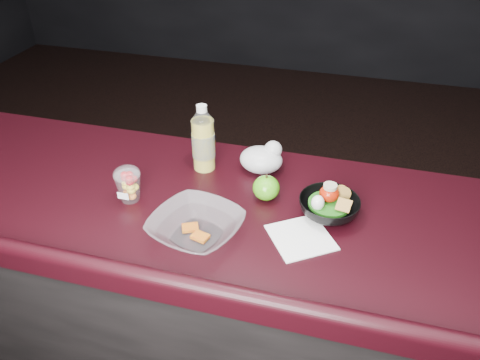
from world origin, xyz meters
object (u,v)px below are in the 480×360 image
lemonade_bottle (203,143)px  snack_bowl (329,205)px  takeout_bowl (196,227)px  green_apple (266,188)px  fruit_cup (128,183)px

lemonade_bottle → snack_bowl: lemonade_bottle is taller
takeout_bowl → green_apple: bearing=55.9°
fruit_cup → snack_bowl: fruit_cup is taller
fruit_cup → green_apple: 0.42m
fruit_cup → green_apple: size_ratio=1.34×
snack_bowl → takeout_bowl: size_ratio=0.68×
green_apple → snack_bowl: bearing=-8.9°
green_apple → takeout_bowl: green_apple is taller
fruit_cup → green_apple: (0.41, 0.12, -0.02)m
lemonade_bottle → green_apple: bearing=-25.5°
fruit_cup → green_apple: bearing=16.0°
fruit_cup → takeout_bowl: 0.28m
green_apple → takeout_bowl: bearing=-124.1°
lemonade_bottle → fruit_cup: (-0.16, -0.23, -0.04)m
green_apple → snack_bowl: snack_bowl is taller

